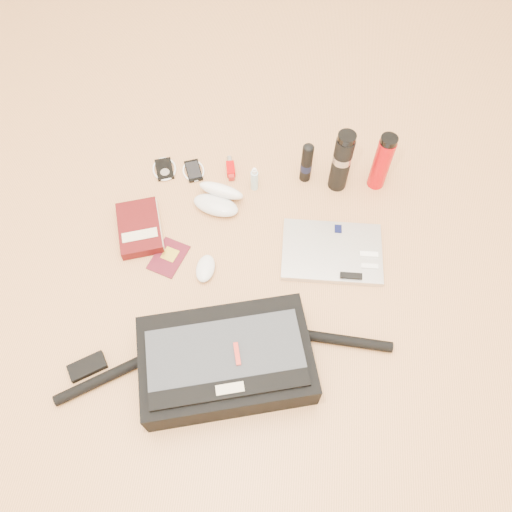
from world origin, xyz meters
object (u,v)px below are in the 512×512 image
Objects in this scene: laptop at (332,252)px; book at (140,228)px; thermos_red at (382,162)px; thermos_black at (342,161)px; messenger_bag at (225,361)px.

book is (-0.67, 0.02, 0.01)m from laptop.
book is 1.06× the size of thermos_red.
laptop is 0.32m from thermos_black.
messenger_bag is 0.80m from thermos_black.
laptop is 1.33× the size of thermos_black.
book is at bearing -159.89° from thermos_red.
book is 0.74m from thermos_black.
laptop is at bearing -115.10° from thermos_red.
thermos_red is at bearing 63.19° from laptop.
thermos_red is (0.14, 0.02, -0.01)m from thermos_black.
laptop is at bearing -20.92° from book.
book is at bearing 176.42° from laptop.
thermos_red is at bearing 43.58° from messenger_bag.
book reaches higher than laptop.
thermos_red reaches higher than laptop.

